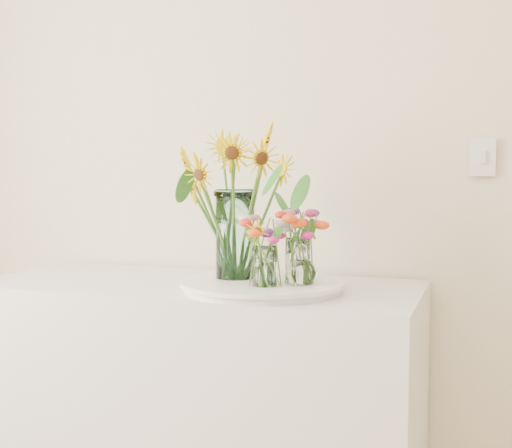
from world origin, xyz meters
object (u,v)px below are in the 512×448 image
at_px(small_vase_a, 265,267).
at_px(small_vase_b, 302,264).
at_px(mason_jar, 235,235).
at_px(small_vase_c, 298,259).
at_px(tray, 262,287).
at_px(counter, 198,420).

bearing_deg(small_vase_a, small_vase_b, 37.31).
bearing_deg(mason_jar, small_vase_b, -10.48).
xyz_separation_m(small_vase_b, small_vase_c, (-0.04, 0.08, 0.00)).
height_order(tray, small_vase_b, small_vase_b).
relative_size(small_vase_a, small_vase_c, 0.91).
bearing_deg(tray, mason_jar, 167.36).
height_order(tray, small_vase_a, small_vase_a).
bearing_deg(tray, small_vase_a, -66.56).
distance_m(small_vase_a, small_vase_c, 0.16).
relative_size(mason_jar, small_vase_b, 2.15).
xyz_separation_m(counter, mason_jar, (0.15, -0.05, 0.61)).
height_order(counter, small_vase_b, small_vase_b).
bearing_deg(mason_jar, counter, 162.07).
distance_m(tray, small_vase_c, 0.14).
bearing_deg(mason_jar, small_vase_c, 13.34).
distance_m(counter, tray, 0.53).
bearing_deg(mason_jar, tray, -12.64).
distance_m(tray, small_vase_a, 0.12).
bearing_deg(small_vase_a, tray, 113.44).
xyz_separation_m(mason_jar, small_vase_b, (0.22, -0.04, -0.07)).
relative_size(small_vase_b, small_vase_c, 0.98).
bearing_deg(small_vase_b, counter, 166.44).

